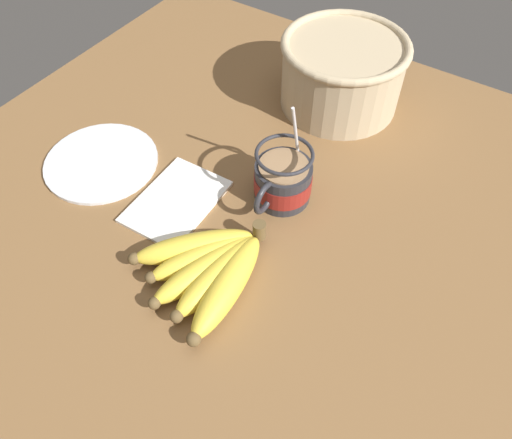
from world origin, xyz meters
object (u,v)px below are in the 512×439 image
at_px(woven_basket, 341,71).
at_px(small_plate, 101,162).
at_px(coffee_mug, 283,181).
at_px(banana_bunch, 210,267).

height_order(woven_basket, small_plate, woven_basket).
distance_m(coffee_mug, woven_basket, 0.27).
bearing_deg(woven_basket, coffee_mug, 8.29).
height_order(banana_bunch, woven_basket, woven_basket).
bearing_deg(woven_basket, banana_bunch, 4.07).
distance_m(coffee_mug, small_plate, 0.32).
distance_m(woven_basket, small_plate, 0.46).
height_order(coffee_mug, small_plate, coffee_mug).
height_order(coffee_mug, banana_bunch, coffee_mug).
xyz_separation_m(banana_bunch, woven_basket, (-0.45, -0.03, 0.05)).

